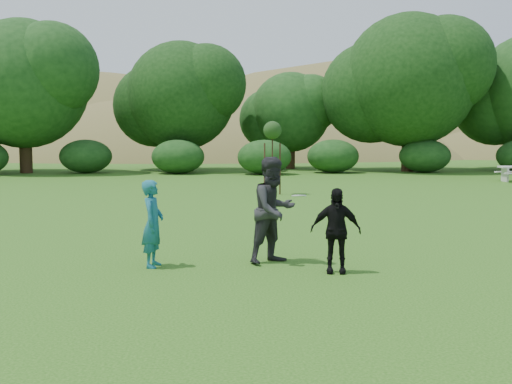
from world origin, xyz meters
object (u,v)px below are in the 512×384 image
player_teal (153,224)px  player_black (336,230)px  player_grey (274,210)px  sapling (272,132)px

player_teal → player_black: player_teal is taller
player_grey → sapling: 13.15m
player_grey → player_black: size_ratio=1.34×
player_grey → player_teal: bearing=150.7°
player_grey → player_black: bearing=-78.5°
sapling → player_black: bearing=-88.4°
player_teal → sapling: (2.84, 13.38, 1.63)m
player_teal → player_black: (3.23, -0.57, -0.05)m
player_teal → sapling: sapling is taller
player_teal → player_grey: size_ratio=0.80×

